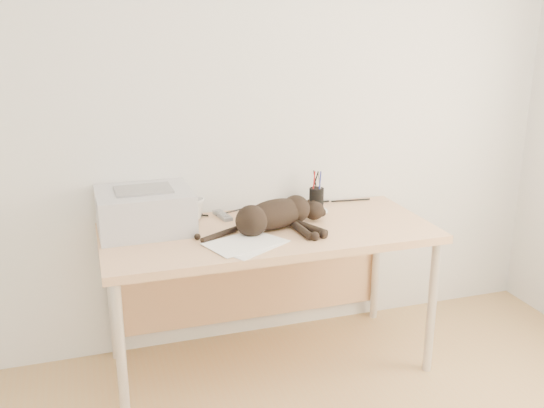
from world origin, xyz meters
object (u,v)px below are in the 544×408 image
object	(u,v)px
printer	(145,210)
mouse	(322,208)
desk	(264,249)
mug	(194,208)
cat	(273,216)
pen_cup	(316,197)

from	to	relation	value
printer	mouse	distance (m)	0.92
desk	mug	distance (m)	0.41
printer	mug	world-z (taller)	printer
mug	desk	bearing A→B (deg)	-31.68
mouse	mug	bearing A→B (deg)	173.47
desk	cat	world-z (taller)	cat
desk	mug	xyz separation A→B (m)	(-0.31, 0.19, 0.18)
cat	desk	bearing A→B (deg)	83.48
printer	pen_cup	bearing A→B (deg)	5.50
desk	cat	bearing A→B (deg)	-80.61
printer	desk	bearing A→B (deg)	-8.36
desk	pen_cup	bearing A→B (deg)	26.28
printer	cat	bearing A→B (deg)	-17.22
desk	mouse	size ratio (longest dim) A/B	15.66
desk	mug	size ratio (longest dim) A/B	14.40
pen_cup	mouse	bearing A→B (deg)	-88.71
cat	pen_cup	xyz separation A→B (m)	(0.33, 0.27, -0.01)
cat	mouse	world-z (taller)	cat
pen_cup	mouse	size ratio (longest dim) A/B	1.97
printer	pen_cup	xyz separation A→B (m)	(0.92, 0.09, -0.04)
mug	pen_cup	xyz separation A→B (m)	(0.66, -0.02, 0.00)
pen_cup	mouse	world-z (taller)	pen_cup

